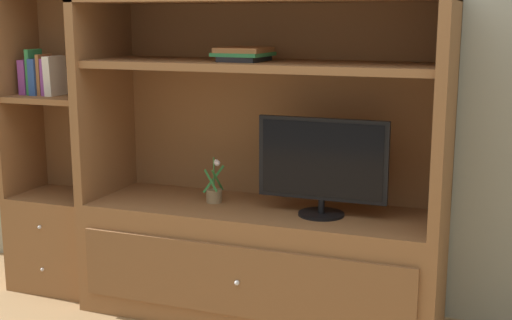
{
  "coord_description": "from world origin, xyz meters",
  "views": [
    {
      "loc": [
        1.15,
        -2.71,
        1.49
      ],
      "look_at": [
        0.0,
        0.35,
        0.82
      ],
      "focal_mm": 48.5,
      "sensor_mm": 36.0,
      "label": 1
    }
  ],
  "objects": [
    {
      "name": "magazine_stack",
      "position": [
        -0.08,
        0.4,
        1.32
      ],
      "size": [
        0.26,
        0.27,
        0.07
      ],
      "color": "black",
      "rests_on": "media_console"
    },
    {
      "name": "tv_monitor",
      "position": [
        0.32,
        0.37,
        0.82
      ],
      "size": [
        0.62,
        0.22,
        0.47
      ],
      "color": "black",
      "rests_on": "media_console"
    },
    {
      "name": "upright_book_row",
      "position": [
        -1.25,
        0.4,
        1.19
      ],
      "size": [
        0.22,
        0.15,
        0.25
      ],
      "color": "purple",
      "rests_on": "bookshelf_tall"
    },
    {
      "name": "media_console",
      "position": [
        0.0,
        0.41,
        0.49
      ],
      "size": [
        1.79,
        0.59,
        1.6
      ],
      "color": "brown",
      "rests_on": "ground_plane"
    },
    {
      "name": "potted_plant",
      "position": [
        -0.25,
        0.41,
        0.62
      ],
      "size": [
        0.1,
        0.12,
        0.23
      ],
      "color": "#8C7251",
      "rests_on": "media_console"
    },
    {
      "name": "painted_rear_wall",
      "position": [
        0.0,
        0.75,
        1.4
      ],
      "size": [
        6.0,
        0.1,
        2.8
      ],
      "primitive_type": "cube",
      "color": "gray",
      "rests_on": "ground_plane"
    },
    {
      "name": "bookshelf_tall",
      "position": [
        -1.18,
        0.41,
        0.55
      ],
      "size": [
        0.51,
        0.41,
        1.72
      ],
      "color": "brown",
      "rests_on": "ground_plane"
    }
  ]
}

